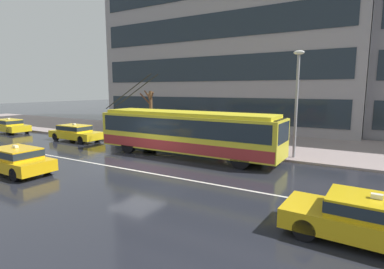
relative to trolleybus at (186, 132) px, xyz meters
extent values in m
plane|color=#21232B|center=(-1.48, -2.92, -1.52)|extent=(160.00, 160.00, 0.00)
cube|color=gray|center=(-1.48, 6.60, -1.45)|extent=(80.00, 10.00, 0.14)
cube|color=silver|center=(-1.48, -4.12, -1.52)|extent=(72.00, 0.14, 0.01)
cube|color=yellow|center=(-0.02, 0.00, -0.04)|extent=(11.74, 2.59, 2.13)
cube|color=yellow|center=(-0.02, 0.00, 1.12)|extent=(11.04, 2.34, 0.20)
cube|color=#1E2833|center=(-0.02, 0.00, 0.38)|extent=(11.27, 2.62, 0.98)
cube|color=#A22D2E|center=(-0.02, 0.00, -0.72)|extent=(11.63, 2.62, 0.60)
cube|color=#1E2833|center=(5.79, -0.07, 0.38)|extent=(0.15, 2.16, 1.06)
cube|color=black|center=(5.64, -0.07, 0.92)|extent=(0.18, 1.86, 0.28)
cylinder|color=black|center=(-4.39, 0.40, 2.38)|extent=(4.10, 0.11, 2.36)
cylinder|color=black|center=(-4.40, -0.30, 2.38)|extent=(4.10, 0.11, 2.36)
cylinder|color=black|center=(3.98, 1.03, -1.00)|extent=(1.04, 0.31, 1.04)
cylinder|color=black|center=(3.95, -1.12, -1.00)|extent=(1.04, 0.31, 1.04)
cylinder|color=black|center=(-3.75, 1.12, -1.00)|extent=(1.04, 0.31, 1.04)
cylinder|color=black|center=(-3.78, -1.03, -1.00)|extent=(1.04, 0.31, 1.04)
cube|color=yellow|center=(-19.71, 0.16, -1.01)|extent=(4.57, 2.06, 0.55)
cube|color=yellow|center=(-19.88, 0.17, -0.50)|extent=(2.50, 1.68, 0.48)
cube|color=#1E2833|center=(-19.88, 0.17, -0.47)|extent=(2.55, 1.70, 0.31)
cube|color=silver|center=(-19.88, 0.17, -0.19)|extent=(0.29, 0.18, 0.12)
cylinder|color=black|center=(-18.19, 0.86, -1.21)|extent=(0.63, 0.24, 0.62)
cylinder|color=black|center=(-18.28, -0.72, -1.21)|extent=(0.63, 0.24, 0.62)
cylinder|color=black|center=(-21.13, 1.04, -1.21)|extent=(0.63, 0.24, 0.62)
cube|color=#EFAF10|center=(-5.40, -7.41, -1.01)|extent=(4.37, 1.85, 0.55)
cube|color=#ECAF12|center=(-5.23, -7.41, -0.50)|extent=(2.37, 1.56, 0.48)
cube|color=#1E2833|center=(-5.23, -7.41, -0.47)|extent=(2.41, 1.58, 0.31)
cube|color=silver|center=(-5.23, -7.41, -0.19)|extent=(0.28, 0.17, 0.12)
cylinder|color=black|center=(-6.82, -6.60, -1.21)|extent=(0.62, 0.21, 0.62)
cylinder|color=black|center=(-3.99, -8.22, -1.21)|extent=(0.62, 0.21, 0.62)
cylinder|color=black|center=(-3.96, -6.66, -1.21)|extent=(0.62, 0.21, 0.62)
cube|color=yellow|center=(-10.50, 0.30, -1.01)|extent=(4.63, 1.78, 0.55)
cube|color=yellow|center=(-10.68, 0.30, -0.50)|extent=(2.50, 1.52, 0.48)
cube|color=#1E2833|center=(-10.68, 0.30, -0.47)|extent=(2.55, 1.53, 0.31)
cube|color=silver|center=(-10.68, 0.30, -0.19)|extent=(0.28, 0.16, 0.12)
cylinder|color=black|center=(-8.97, 1.05, -1.21)|extent=(0.62, 0.21, 0.62)
cylinder|color=black|center=(-8.99, -0.48, -1.21)|extent=(0.62, 0.21, 0.62)
cylinder|color=black|center=(-12.01, 1.08, -1.21)|extent=(0.62, 0.21, 0.62)
cylinder|color=black|center=(-12.03, -0.45, -1.21)|extent=(0.62, 0.21, 0.62)
cube|color=gold|center=(9.62, -6.52, -1.01)|extent=(4.36, 2.02, 0.55)
cube|color=gold|center=(9.79, -6.52, -0.50)|extent=(2.38, 1.67, 0.48)
cube|color=#1E2833|center=(9.79, -6.52, -0.47)|extent=(2.43, 1.69, 0.31)
cube|color=silver|center=(9.79, -6.52, -0.19)|extent=(0.29, 0.17, 0.12)
cylinder|color=black|center=(8.17, -7.25, -1.21)|extent=(0.63, 0.23, 0.62)
cylinder|color=black|center=(8.25, -5.64, -1.21)|extent=(0.63, 0.23, 0.62)
cylinder|color=#5D4552|center=(0.87, 3.69, -0.99)|extent=(0.14, 0.14, 0.78)
cylinder|color=#5D4552|center=(1.00, 3.59, -0.99)|extent=(0.14, 0.14, 0.78)
cylinder|color=gray|center=(0.93, 3.64, -0.30)|extent=(0.50, 0.50, 0.59)
sphere|color=tan|center=(0.93, 3.64, 0.11)|extent=(0.23, 0.23, 0.23)
cone|color=#2F8F54|center=(1.03, 3.57, 0.41)|extent=(1.27, 1.27, 0.26)
cylinder|color=#333333|center=(1.03, 3.57, -0.11)|extent=(0.02, 0.02, 0.77)
cylinder|color=black|center=(1.18, 2.51, -0.94)|extent=(0.14, 0.14, 0.88)
cylinder|color=black|center=(1.10, 2.37, -0.94)|extent=(0.14, 0.14, 0.88)
cylinder|color=#413A39|center=(1.14, 2.44, -0.21)|extent=(0.49, 0.49, 0.57)
sphere|color=tan|center=(1.14, 2.44, 0.19)|extent=(0.23, 0.23, 0.23)
cone|color=gold|center=(1.09, 2.34, 0.49)|extent=(1.31, 1.31, 0.28)
cylinder|color=#333333|center=(1.09, 2.34, -0.03)|extent=(0.02, 0.02, 0.76)
cylinder|color=#19354D|center=(4.39, 3.37, -0.97)|extent=(0.14, 0.14, 0.82)
cylinder|color=#19354D|center=(4.26, 3.46, -0.97)|extent=(0.14, 0.14, 0.82)
cylinder|color=maroon|center=(4.33, 3.42, -0.25)|extent=(0.50, 0.50, 0.61)
sphere|color=tan|center=(4.33, 3.42, 0.17)|extent=(0.23, 0.23, 0.23)
cone|color=red|center=(4.43, 3.35, 0.47)|extent=(1.51, 1.51, 0.29)
cylinder|color=#333333|center=(4.43, 3.35, -0.07)|extent=(0.02, 0.02, 0.78)
cylinder|color=gray|center=(5.89, 2.42, 1.55)|extent=(0.16, 0.16, 5.86)
ellipsoid|color=silver|center=(5.89, 2.42, 4.60)|extent=(0.60, 0.32, 0.24)
cylinder|color=brown|center=(-6.51, 4.85, 0.52)|extent=(0.28, 0.28, 3.79)
cylinder|color=brown|center=(-7.04, 4.82, 1.73)|extent=(1.17, 0.19, 1.03)
cylinder|color=brown|center=(-6.10, 4.50, 2.01)|extent=(0.95, 0.83, 0.75)
cylinder|color=brown|center=(-7.07, 5.16, 2.06)|extent=(1.25, 0.77, 0.82)
cylinder|color=brown|center=(-6.31, 4.45, 1.73)|extent=(0.54, 0.94, 1.03)
cube|color=gray|center=(-4.08, 16.80, 10.13)|extent=(26.56, 12.31, 23.31)
cube|color=#1E2833|center=(-4.08, 10.62, 0.62)|extent=(24.97, 0.06, 2.33)
cube|color=#1E2833|center=(-4.08, 10.62, 4.50)|extent=(24.97, 0.06, 2.33)
cube|color=#1E2833|center=(-4.08, 10.62, 8.38)|extent=(24.97, 0.06, 2.33)
camera|label=1|loc=(9.40, -15.40, 2.57)|focal=28.02mm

